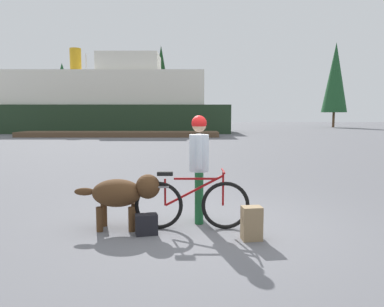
% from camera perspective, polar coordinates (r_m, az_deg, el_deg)
% --- Properties ---
extents(ground_plane, '(160.00, 160.00, 0.00)m').
position_cam_1_polar(ground_plane, '(5.96, 3.08, -11.24)').
color(ground_plane, slate).
extents(bicycle, '(1.79, 0.44, 0.93)m').
position_cam_1_polar(bicycle, '(5.68, -0.13, -7.88)').
color(bicycle, black).
rests_on(bicycle, ground_plane).
extents(person_cyclist, '(0.32, 0.53, 1.76)m').
position_cam_1_polar(person_cyclist, '(5.94, 1.09, -0.71)').
color(person_cyclist, '#19592D').
rests_on(person_cyclist, ground_plane).
extents(dog, '(1.33, 0.51, 0.86)m').
position_cam_1_polar(dog, '(5.76, -10.74, -6.10)').
color(dog, '#472D19').
rests_on(dog, ground_plane).
extents(backpack, '(0.30, 0.24, 0.48)m').
position_cam_1_polar(backpack, '(5.32, 9.33, -10.75)').
color(backpack, '#8C7251').
rests_on(backpack, ground_plane).
extents(handbag_pannier, '(0.36, 0.26, 0.31)m').
position_cam_1_polar(handbag_pannier, '(5.53, -7.17, -10.98)').
color(handbag_pannier, black).
rests_on(handbag_pannier, ground_plane).
extents(dock_pier, '(16.04, 2.74, 0.40)m').
position_cam_1_polar(dock_pier, '(30.11, -11.37, 3.01)').
color(dock_pier, brown).
rests_on(dock_pier, ground_plane).
extents(ferry_boat, '(24.34, 7.41, 8.28)m').
position_cam_1_polar(ferry_boat, '(37.70, -13.17, 7.64)').
color(ferry_boat, '#1E331E').
rests_on(ferry_boat, ground_plane).
extents(sailboat_moored, '(6.62, 1.85, 8.28)m').
position_cam_1_polar(sailboat_moored, '(41.44, -16.02, 4.14)').
color(sailboat_moored, silver).
rests_on(sailboat_moored, ground_plane).
extents(pine_tree_far_left, '(3.54, 3.54, 8.84)m').
position_cam_1_polar(pine_tree_far_left, '(54.06, -19.66, 10.00)').
color(pine_tree_far_left, '#4C331E').
rests_on(pine_tree_far_left, ground_plane).
extents(pine_tree_center, '(2.98, 2.98, 11.46)m').
position_cam_1_polar(pine_tree_center, '(52.78, -4.86, 11.85)').
color(pine_tree_center, '#4C331E').
rests_on(pine_tree_center, ground_plane).
extents(pine_tree_far_right, '(3.41, 3.41, 11.55)m').
position_cam_1_polar(pine_tree_far_right, '(54.44, 21.53, 11.01)').
color(pine_tree_far_right, '#4C331E').
rests_on(pine_tree_far_right, ground_plane).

